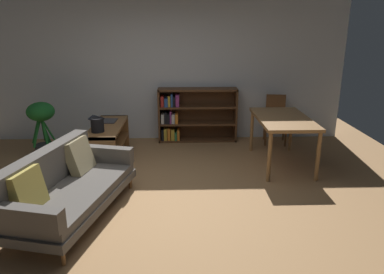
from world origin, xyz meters
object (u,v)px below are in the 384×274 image
(desk_speaker, at_px, (97,125))
(dining_table, at_px, (283,122))
(fabric_couch, at_px, (64,185))
(potted_floor_plant, at_px, (42,122))
(bookshelf, at_px, (191,115))
(media_console, at_px, (108,143))
(dining_chair_near, at_px, (275,116))
(open_laptop, at_px, (105,120))

(desk_speaker, height_order, dining_table, desk_speaker)
(fabric_couch, xyz_separation_m, potted_floor_plant, (-0.97, 2.05, 0.22))
(desk_speaker, bearing_deg, bookshelf, 45.24)
(media_console, relative_size, dining_chair_near, 1.50)
(dining_table, bearing_deg, fabric_couch, -152.36)
(fabric_couch, distance_m, potted_floor_plant, 2.28)
(potted_floor_plant, bearing_deg, dining_chair_near, 9.04)
(desk_speaker, height_order, bookshelf, bookshelf)
(open_laptop, bearing_deg, desk_speaker, -88.18)
(desk_speaker, xyz_separation_m, potted_floor_plant, (-1.07, 0.64, -0.12))
(bookshelf, bearing_deg, fabric_couch, -118.36)
(potted_floor_plant, relative_size, bookshelf, 0.63)
(media_console, relative_size, bookshelf, 0.90)
(dining_chair_near, relative_size, bookshelf, 0.60)
(fabric_couch, height_order, potted_floor_plant, potted_floor_plant)
(dining_chair_near, bearing_deg, desk_speaker, -156.93)
(dining_chair_near, bearing_deg, dining_table, -99.33)
(dining_chair_near, height_order, bookshelf, bookshelf)
(dining_table, bearing_deg, desk_speaker, -177.36)
(fabric_couch, xyz_separation_m, open_laptop, (0.08, 2.03, 0.25))
(potted_floor_plant, bearing_deg, fabric_couch, -64.63)
(dining_chair_near, bearing_deg, potted_floor_plant, -170.96)
(open_laptop, xyz_separation_m, dining_table, (2.87, -0.48, 0.07))
(bookshelf, bearing_deg, potted_floor_plant, -161.87)
(fabric_couch, height_order, dining_chair_near, dining_chair_near)
(open_laptop, distance_m, dining_chair_near, 3.13)
(desk_speaker, bearing_deg, dining_chair_near, 23.07)
(desk_speaker, bearing_deg, dining_table, 2.64)
(potted_floor_plant, height_order, bookshelf, bookshelf)
(potted_floor_plant, distance_m, dining_table, 3.95)
(fabric_couch, distance_m, dining_chair_near, 4.14)
(fabric_couch, bearing_deg, desk_speaker, 85.99)
(potted_floor_plant, xyz_separation_m, dining_chair_near, (4.11, 0.65, -0.09))
(desk_speaker, distance_m, bookshelf, 2.08)
(open_laptop, relative_size, dining_chair_near, 0.49)
(open_laptop, relative_size, bookshelf, 0.30)
(dining_table, height_order, bookshelf, bookshelf)
(potted_floor_plant, distance_m, bookshelf, 2.66)
(open_laptop, distance_m, bookshelf, 1.71)
(desk_speaker, distance_m, dining_table, 2.85)
(desk_speaker, bearing_deg, fabric_couch, -94.01)
(desk_speaker, distance_m, potted_floor_plant, 1.25)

